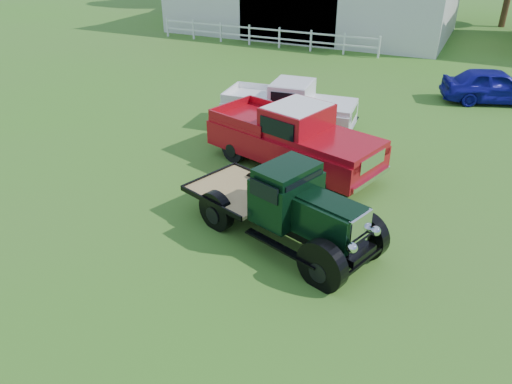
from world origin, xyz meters
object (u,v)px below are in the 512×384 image
at_px(misc_car_blue, 494,86).
at_px(red_pickup, 293,137).
at_px(white_pickup, 289,107).
at_px(vintage_flatbed, 283,203).

bearing_deg(misc_car_blue, red_pickup, 131.65).
distance_m(white_pickup, misc_car_blue, 9.38).
distance_m(vintage_flatbed, white_pickup, 7.12).
bearing_deg(red_pickup, white_pickup, 130.74).
distance_m(vintage_flatbed, red_pickup, 3.99).
relative_size(vintage_flatbed, red_pickup, 0.89).
bearing_deg(misc_car_blue, white_pickup, 116.05).
bearing_deg(vintage_flatbed, red_pickup, 126.76).
bearing_deg(red_pickup, vintage_flatbed, -55.50).
relative_size(vintage_flatbed, white_pickup, 1.03).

